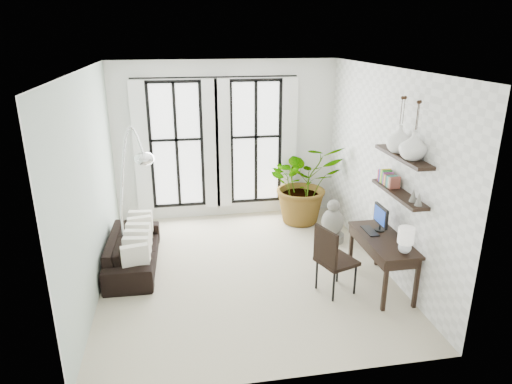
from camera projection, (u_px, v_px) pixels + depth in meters
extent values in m
plane|color=beige|center=(246.00, 271.00, 7.44)|extent=(5.00, 5.00, 0.00)
plane|color=white|center=(244.00, 69.00, 6.38)|extent=(5.00, 5.00, 0.00)
plane|color=#A9BCAD|center=(90.00, 186.00, 6.55)|extent=(0.00, 5.00, 5.00)
plane|color=white|center=(384.00, 170.00, 7.28)|extent=(0.00, 5.00, 5.00)
plane|color=white|center=(226.00, 141.00, 9.24)|extent=(4.50, 0.00, 4.50)
cube|color=white|center=(177.00, 146.00, 9.06)|extent=(1.00, 0.02, 2.50)
cube|color=white|center=(141.00, 148.00, 8.86)|extent=(0.30, 0.04, 2.60)
cube|color=white|center=(211.00, 146.00, 9.08)|extent=(0.30, 0.04, 2.60)
cube|color=white|center=(256.00, 143.00, 9.32)|extent=(1.00, 0.02, 2.50)
cube|color=white|center=(223.00, 145.00, 9.12)|extent=(0.30, 0.04, 2.60)
cube|color=white|center=(289.00, 142.00, 9.34)|extent=(0.30, 0.04, 2.60)
cylinder|color=black|center=(215.00, 77.00, 8.67)|extent=(3.20, 0.03, 0.03)
cube|color=black|center=(399.00, 194.00, 6.54)|extent=(0.25, 1.30, 0.05)
cube|color=black|center=(403.00, 156.00, 6.35)|extent=(0.25, 1.30, 0.05)
cube|color=#B02C3E|center=(383.00, 175.00, 7.01)|extent=(0.16, 0.04, 0.18)
cube|color=#373DC1|center=(384.00, 176.00, 6.97)|extent=(0.16, 0.04, 0.18)
cube|color=yellow|center=(385.00, 176.00, 6.92)|extent=(0.16, 0.04, 0.18)
cube|color=green|center=(387.00, 177.00, 6.88)|extent=(0.16, 0.04, 0.18)
cube|color=#904198|center=(388.00, 178.00, 6.84)|extent=(0.16, 0.04, 0.18)
cube|color=#FFA838|center=(389.00, 179.00, 6.80)|extent=(0.16, 0.03, 0.18)
cube|color=#484848|center=(391.00, 180.00, 6.76)|extent=(0.16, 0.03, 0.18)
cube|color=teal|center=(392.00, 181.00, 6.72)|extent=(0.16, 0.03, 0.18)
cube|color=tan|center=(393.00, 182.00, 6.67)|extent=(0.16, 0.03, 0.18)
cube|color=brown|center=(395.00, 183.00, 6.63)|extent=(0.16, 0.03, 0.18)
cone|color=slate|center=(413.00, 195.00, 6.13)|extent=(0.10, 0.10, 0.18)
cone|color=slate|center=(419.00, 199.00, 5.99)|extent=(0.10, 0.10, 0.18)
imported|color=black|center=(133.00, 251.00, 7.52)|extent=(0.80, 1.94, 0.56)
cube|color=silver|center=(135.00, 258.00, 6.81)|extent=(0.40, 0.12, 0.40)
cube|color=silver|center=(136.00, 249.00, 7.07)|extent=(0.40, 0.12, 0.40)
cube|color=silver|center=(138.00, 242.00, 7.33)|extent=(0.40, 0.12, 0.40)
cube|color=silver|center=(139.00, 235.00, 7.60)|extent=(0.40, 0.12, 0.40)
cube|color=silver|center=(140.00, 228.00, 7.86)|extent=(0.40, 0.12, 0.40)
cube|color=silver|center=(141.00, 222.00, 8.12)|extent=(0.40, 0.12, 0.40)
imported|color=#2D7228|center=(304.00, 183.00, 9.15)|extent=(1.59, 1.41, 1.66)
cube|color=black|center=(384.00, 239.00, 6.74)|extent=(0.58, 1.37, 0.04)
cube|color=black|center=(382.00, 245.00, 6.77)|extent=(0.53, 1.31, 0.13)
cube|color=black|center=(385.00, 287.00, 6.25)|extent=(0.05, 0.05, 0.76)
cube|color=black|center=(416.00, 283.00, 6.33)|extent=(0.05, 0.05, 0.76)
cube|color=black|center=(351.00, 246.00, 7.43)|extent=(0.05, 0.05, 0.76)
cube|color=black|center=(378.00, 244.00, 7.50)|extent=(0.05, 0.05, 0.76)
cube|color=black|center=(381.00, 215.00, 6.91)|extent=(0.04, 0.42, 0.30)
cube|color=navy|center=(379.00, 216.00, 6.90)|extent=(0.00, 0.36, 0.24)
cube|color=black|center=(370.00, 231.00, 6.96)|extent=(0.15, 0.40, 0.02)
sphere|color=silver|center=(405.00, 248.00, 6.23)|extent=(0.18, 0.18, 0.18)
cylinder|color=white|center=(406.00, 235.00, 6.16)|extent=(0.22, 0.22, 0.22)
cube|color=black|center=(337.00, 261.00, 6.71)|extent=(0.64, 0.64, 0.06)
cube|color=black|center=(326.00, 247.00, 6.51)|extent=(0.21, 0.49, 0.56)
cylinder|color=black|center=(327.00, 285.00, 6.58)|extent=(0.03, 0.03, 0.47)
cylinder|color=black|center=(353.00, 283.00, 6.64)|extent=(0.03, 0.03, 0.47)
cylinder|color=black|center=(319.00, 272.00, 6.95)|extent=(0.03, 0.03, 0.47)
cylinder|color=black|center=(344.00, 269.00, 7.02)|extent=(0.03, 0.03, 0.47)
cylinder|color=silver|center=(127.00, 270.00, 7.38)|extent=(0.35, 0.35, 0.10)
cylinder|color=silver|center=(124.00, 243.00, 7.21)|extent=(0.04, 0.04, 0.98)
ellipsoid|color=silver|center=(144.00, 159.00, 7.11)|extent=(0.32, 0.32, 0.20)
cylinder|color=slate|center=(332.00, 237.00, 8.51)|extent=(0.45, 0.45, 0.14)
ellipsoid|color=slate|center=(332.00, 222.00, 8.40)|extent=(0.41, 0.41, 0.50)
sphere|color=slate|center=(333.00, 206.00, 8.30)|extent=(0.23, 0.23, 0.23)
imported|color=white|center=(413.00, 145.00, 6.05)|extent=(0.37, 0.37, 0.38)
imported|color=white|center=(399.00, 139.00, 6.42)|extent=(0.37, 0.37, 0.38)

